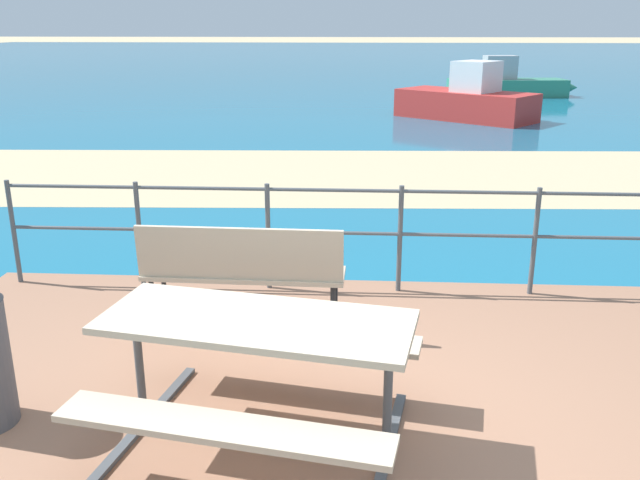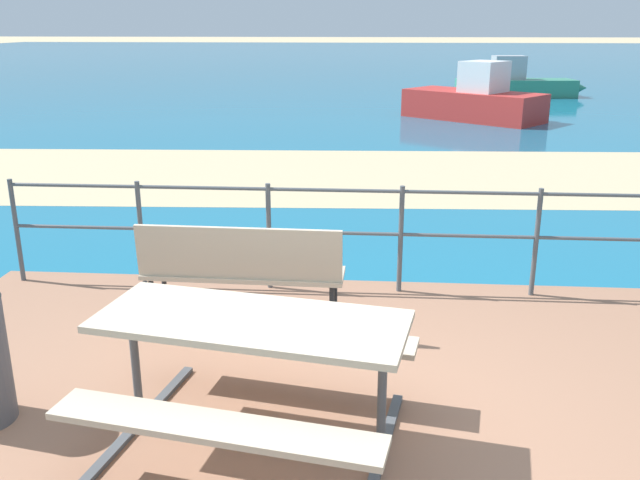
{
  "view_description": "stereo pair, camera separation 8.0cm",
  "coord_description": "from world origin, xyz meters",
  "px_view_note": "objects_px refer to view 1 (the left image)",
  "views": [
    {
      "loc": [
        0.24,
        -3.42,
        2.39
      ],
      "look_at": [
        -0.1,
        1.96,
        0.66
      ],
      "focal_mm": 38.16,
      "sensor_mm": 36.0,
      "label": 1
    },
    {
      "loc": [
        0.32,
        -3.41,
        2.39
      ],
      "look_at": [
        -0.1,
        1.96,
        0.66
      ],
      "focal_mm": 38.16,
      "sensor_mm": 36.0,
      "label": 2
    }
  ],
  "objects_px": {
    "park_bench": "(242,266)",
    "boat_near": "(508,85)",
    "boat_mid": "(464,100)",
    "picnic_table": "(257,351)"
  },
  "relations": [
    {
      "from": "park_bench",
      "to": "boat_near",
      "type": "xyz_separation_m",
      "value": [
        5.78,
        18.71,
        -0.17
      ]
    },
    {
      "from": "boat_near",
      "to": "boat_mid",
      "type": "relative_size",
      "value": 1.17
    },
    {
      "from": "picnic_table",
      "to": "park_bench",
      "type": "height_order",
      "value": "park_bench"
    },
    {
      "from": "boat_mid",
      "to": "park_bench",
      "type": "bearing_deg",
      "value": 113.63
    },
    {
      "from": "boat_near",
      "to": "boat_mid",
      "type": "height_order",
      "value": "boat_mid"
    },
    {
      "from": "park_bench",
      "to": "boat_mid",
      "type": "bearing_deg",
      "value": -103.72
    },
    {
      "from": "picnic_table",
      "to": "boat_near",
      "type": "height_order",
      "value": "boat_near"
    },
    {
      "from": "picnic_table",
      "to": "park_bench",
      "type": "xyz_separation_m",
      "value": [
        -0.36,
        1.56,
        -0.07
      ]
    },
    {
      "from": "picnic_table",
      "to": "boat_near",
      "type": "distance_m",
      "value": 20.98
    },
    {
      "from": "picnic_table",
      "to": "park_bench",
      "type": "distance_m",
      "value": 1.6
    }
  ]
}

